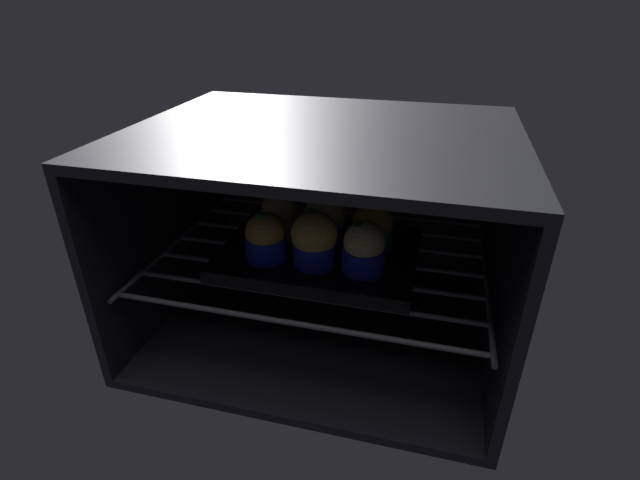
{
  "coord_description": "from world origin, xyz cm",
  "views": [
    {
      "loc": [
        17.22,
        -46.38,
        54.43
      ],
      "look_at": [
        0.0,
        20.28,
        17.58
      ],
      "focal_mm": 26.54,
      "sensor_mm": 36.0,
      "label": 1
    }
  ],
  "objects": [
    {
      "name": "muffin_row1_col0",
      "position": [
        -8.31,
        24.63,
        19.1
      ],
      "size": [
        6.72,
        6.72,
        8.34
      ],
      "color": "silver",
      "rests_on": "baking_tray"
    },
    {
      "name": "muffin_row0_col1",
      "position": [
        -0.18,
        16.64,
        19.52
      ],
      "size": [
        7.35,
        7.35,
        9.23
      ],
      "color": "#1928B7",
      "rests_on": "baking_tray"
    },
    {
      "name": "oven_rack",
      "position": [
        0.0,
        22.0,
        13.6
      ],
      "size": [
        54.8,
        42.0,
        0.8
      ],
      "color": "#51515B",
      "rests_on": "oven_cavity"
    },
    {
      "name": "muffin_row0_col2",
      "position": [
        7.93,
        16.62,
        19.09
      ],
      "size": [
        6.72,
        6.72,
        8.28
      ],
      "color": "#1928B7",
      "rests_on": "baking_tray"
    },
    {
      "name": "muffin_row1_col1",
      "position": [
        0.3,
        24.02,
        19.58
      ],
      "size": [
        7.26,
        7.26,
        9.45
      ],
      "color": "#1928B7",
      "rests_on": "baking_tray"
    },
    {
      "name": "baking_tray",
      "position": [
        0.0,
        20.28,
        14.7
      ],
      "size": [
        31.9,
        23.95,
        2.2
      ],
      "color": "black",
      "rests_on": "oven_rack"
    },
    {
      "name": "muffin_row0_col0",
      "position": [
        -8.09,
        16.44,
        18.87
      ],
      "size": [
        6.72,
        6.72,
        8.33
      ],
      "color": "#1928B7",
      "rests_on": "baking_tray"
    },
    {
      "name": "oven_cavity",
      "position": [
        0.0,
        26.25,
        17.0
      ],
      "size": [
        59.0,
        47.0,
        37.0
      ],
      "color": "black",
      "rests_on": "ground"
    },
    {
      "name": "muffin_row1_col2",
      "position": [
        8.05,
        24.24,
        19.02
      ],
      "size": [
        6.85,
        6.85,
        8.23
      ],
      "color": "#0C8C84",
      "rests_on": "baking_tray"
    }
  ]
}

